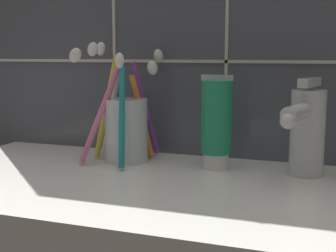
% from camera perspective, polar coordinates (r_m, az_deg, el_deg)
% --- Properties ---
extents(sink_counter, '(0.78, 0.35, 0.02)m').
position_cam_1_polar(sink_counter, '(0.61, 1.54, -7.94)').
color(sink_counter, silver).
rests_on(sink_counter, ground).
extents(tile_wall_backsplash, '(0.88, 0.02, 0.46)m').
position_cam_1_polar(tile_wall_backsplash, '(0.76, 5.88, 12.02)').
color(tile_wall_backsplash, '#4C515B').
rests_on(tile_wall_backsplash, ground).
extents(toothbrush_cup, '(0.12, 0.15, 0.19)m').
position_cam_1_polar(toothbrush_cup, '(0.73, -5.27, 0.29)').
color(toothbrush_cup, silver).
rests_on(toothbrush_cup, sink_counter).
extents(toothpaste_tube, '(0.05, 0.04, 0.14)m').
position_cam_1_polar(toothpaste_tube, '(0.68, 5.92, 0.37)').
color(toothpaste_tube, white).
rests_on(toothpaste_tube, sink_counter).
extents(sink_faucet, '(0.05, 0.12, 0.13)m').
position_cam_1_polar(sink_faucet, '(0.66, 16.48, -0.34)').
color(sink_faucet, silver).
rests_on(sink_faucet, sink_counter).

